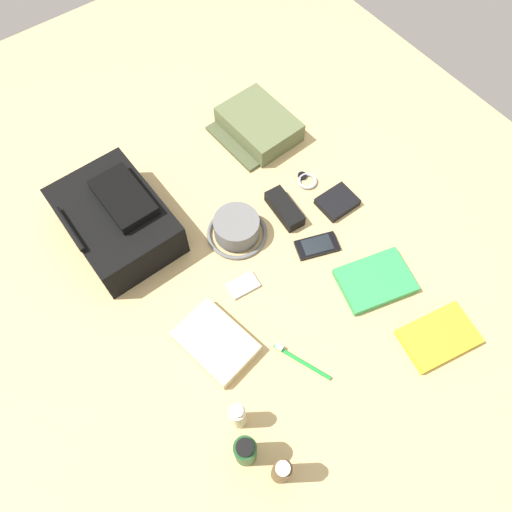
% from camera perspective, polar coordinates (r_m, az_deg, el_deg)
% --- Properties ---
extents(ground_plane, '(2.64, 2.02, 0.02)m').
position_cam_1_polar(ground_plane, '(1.41, 0.00, -0.99)').
color(ground_plane, tan).
rests_on(ground_plane, ground).
extents(backpack, '(0.36, 0.26, 0.15)m').
position_cam_1_polar(backpack, '(1.45, -15.92, 4.10)').
color(backpack, black).
rests_on(backpack, ground_plane).
extents(toiletry_pouch, '(0.25, 0.23, 0.07)m').
position_cam_1_polar(toiletry_pouch, '(1.65, 0.20, 14.94)').
color(toiletry_pouch, '#56603D').
rests_on(toiletry_pouch, ground_plane).
extents(bucket_hat, '(0.18, 0.18, 0.07)m').
position_cam_1_polar(bucket_hat, '(1.42, -2.26, 3.22)').
color(bucket_hat, '#606060').
rests_on(bucket_hat, ground_plane).
extents(cologne_bottle, '(0.04, 0.04, 0.16)m').
position_cam_1_polar(cologne_bottle, '(1.17, 2.94, -23.75)').
color(cologne_bottle, '#473319').
rests_on(cologne_bottle, ground_plane).
extents(shampoo_bottle, '(0.05, 0.05, 0.15)m').
position_cam_1_polar(shampoo_bottle, '(1.18, -1.24, -21.78)').
color(shampoo_bottle, '#19471E').
rests_on(shampoo_bottle, ground_plane).
extents(lotion_bottle, '(0.04, 0.04, 0.13)m').
position_cam_1_polar(lotion_bottle, '(1.20, -2.12, -18.13)').
color(lotion_bottle, beige).
rests_on(lotion_bottle, ground_plane).
extents(paperback_novel, '(0.16, 0.21, 0.02)m').
position_cam_1_polar(paperback_novel, '(1.39, 20.49, -8.80)').
color(paperback_novel, yellow).
rests_on(paperback_novel, ground_plane).
extents(travel_guidebook, '(0.19, 0.23, 0.03)m').
position_cam_1_polar(travel_guidebook, '(1.40, 13.70, -2.81)').
color(travel_guidebook, '#2D934C').
rests_on(travel_guidebook, ground_plane).
extents(cell_phone, '(0.10, 0.14, 0.01)m').
position_cam_1_polar(cell_phone, '(1.43, 7.11, 1.19)').
color(cell_phone, black).
rests_on(cell_phone, ground_plane).
extents(media_player, '(0.06, 0.09, 0.01)m').
position_cam_1_polar(media_player, '(1.36, -1.49, -3.42)').
color(media_player, '#B7B7BC').
rests_on(media_player, ground_plane).
extents(wristwatch, '(0.07, 0.06, 0.01)m').
position_cam_1_polar(wristwatch, '(1.55, 5.92, 8.75)').
color(wristwatch, '#99999E').
rests_on(wristwatch, ground_plane).
extents(toothbrush, '(0.16, 0.07, 0.02)m').
position_cam_1_polar(toothbrush, '(1.29, 4.96, -11.90)').
color(toothbrush, '#198C33').
rests_on(toothbrush, ground_plane).
extents(wallet, '(0.09, 0.11, 0.02)m').
position_cam_1_polar(wallet, '(1.51, 9.44, 6.23)').
color(wallet, black).
rests_on(wallet, ground_plane).
extents(folded_towel, '(0.22, 0.17, 0.04)m').
position_cam_1_polar(folded_towel, '(1.29, -4.74, -9.94)').
color(folded_towel, '#C6B289').
rests_on(folded_towel, ground_plane).
extents(sunglasses_case, '(0.14, 0.07, 0.04)m').
position_cam_1_polar(sunglasses_case, '(1.47, 3.34, 5.53)').
color(sunglasses_case, black).
rests_on(sunglasses_case, ground_plane).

